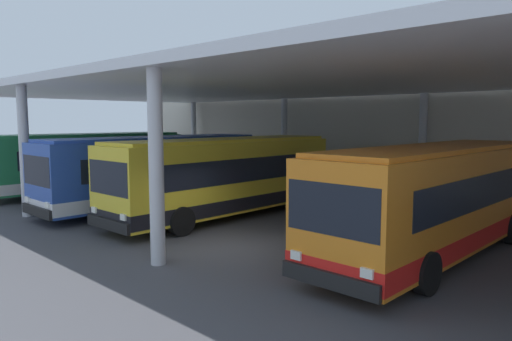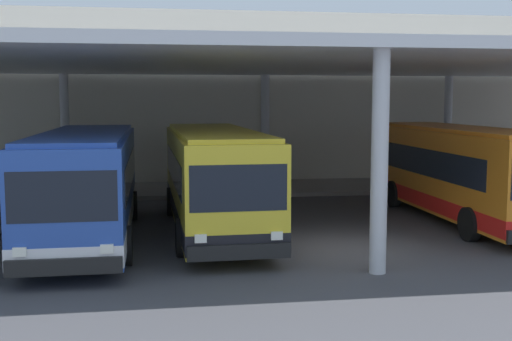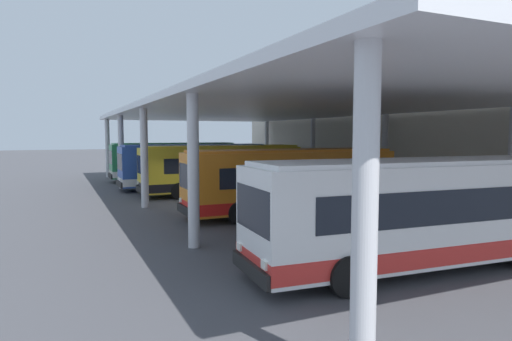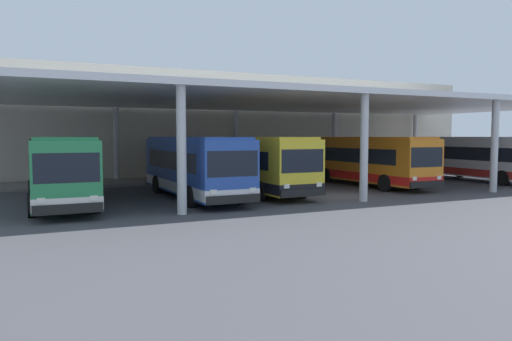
{
  "view_description": "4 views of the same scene",
  "coord_description": "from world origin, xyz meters",
  "px_view_note": "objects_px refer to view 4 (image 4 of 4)",
  "views": [
    {
      "loc": [
        10.63,
        -9.66,
        3.91
      ],
      "look_at": [
        -3.83,
        5.28,
        1.68
      ],
      "focal_mm": 33.22,
      "sensor_mm": 36.0,
      "label": 1
    },
    {
      "loc": [
        -5.13,
        -16.81,
        4.1
      ],
      "look_at": [
        -1.83,
        4.55,
        1.71
      ],
      "focal_mm": 45.16,
      "sensor_mm": 36.0,
      "label": 2
    },
    {
      "loc": [
        23.9,
        -6.72,
        3.88
      ],
      "look_at": [
        0.28,
        3.85,
        1.78
      ],
      "focal_mm": 31.28,
      "sensor_mm": 36.0,
      "label": 3
    },
    {
      "loc": [
        -14.92,
        -21.59,
        3.2
      ],
      "look_at": [
        -3.5,
        2.51,
        1.31
      ],
      "focal_mm": 33.82,
      "sensor_mm": 36.0,
      "label": 4
    }
  ],
  "objects_px": {
    "bus_nearest_bay": "(60,170)",
    "bus_departing": "(478,158)",
    "trash_bin": "(200,171)",
    "bus_middle_bay": "(254,164)",
    "bench_waiting": "(231,170)",
    "bus_second_bay": "(194,166)",
    "bus_far_bay": "(367,160)"
  },
  "relations": [
    {
      "from": "bus_second_bay",
      "to": "trash_bin",
      "type": "distance_m",
      "value": 10.15
    },
    {
      "from": "bus_middle_bay",
      "to": "bus_far_bay",
      "type": "xyz_separation_m",
      "value": [
        8.41,
        0.53,
        0.0
      ]
    },
    {
      "from": "bench_waiting",
      "to": "bus_middle_bay",
      "type": "bearing_deg",
      "value": -104.05
    },
    {
      "from": "bench_waiting",
      "to": "trash_bin",
      "type": "bearing_deg",
      "value": -178.9
    },
    {
      "from": "bus_middle_bay",
      "to": "bus_departing",
      "type": "relative_size",
      "value": 0.99
    },
    {
      "from": "bus_far_bay",
      "to": "bus_departing",
      "type": "height_order",
      "value": "same"
    },
    {
      "from": "bus_far_bay",
      "to": "trash_bin",
      "type": "bearing_deg",
      "value": 136.6
    },
    {
      "from": "bus_far_bay",
      "to": "bench_waiting",
      "type": "bearing_deg",
      "value": 127.12
    },
    {
      "from": "bus_nearest_bay",
      "to": "bus_second_bay",
      "type": "height_order",
      "value": "same"
    },
    {
      "from": "bus_departing",
      "to": "bus_nearest_bay",
      "type": "bearing_deg",
      "value": -179.18
    },
    {
      "from": "bus_nearest_bay",
      "to": "bus_middle_bay",
      "type": "distance_m",
      "value": 10.26
    },
    {
      "from": "bus_middle_bay",
      "to": "bench_waiting",
      "type": "relative_size",
      "value": 5.88
    },
    {
      "from": "bus_middle_bay",
      "to": "bus_far_bay",
      "type": "bearing_deg",
      "value": 3.63
    },
    {
      "from": "bus_second_bay",
      "to": "bus_far_bay",
      "type": "height_order",
      "value": "same"
    },
    {
      "from": "bus_nearest_bay",
      "to": "bus_departing",
      "type": "xyz_separation_m",
      "value": [
        27.9,
        0.4,
        0.0
      ]
    },
    {
      "from": "bus_middle_bay",
      "to": "trash_bin",
      "type": "xyz_separation_m",
      "value": [
        -0.23,
        8.71,
        -0.98
      ]
    },
    {
      "from": "bus_nearest_bay",
      "to": "bus_departing",
      "type": "bearing_deg",
      "value": 0.82
    },
    {
      "from": "bus_far_bay",
      "to": "bus_departing",
      "type": "relative_size",
      "value": 0.99
    },
    {
      "from": "bus_nearest_bay",
      "to": "bus_middle_bay",
      "type": "height_order",
      "value": "same"
    },
    {
      "from": "bus_nearest_bay",
      "to": "bus_middle_bay",
      "type": "xyz_separation_m",
      "value": [
        10.24,
        0.65,
        0.0
      ]
    },
    {
      "from": "bus_departing",
      "to": "trash_bin",
      "type": "bearing_deg",
      "value": 153.41
    },
    {
      "from": "bus_second_bay",
      "to": "bus_departing",
      "type": "xyz_separation_m",
      "value": [
        21.45,
        0.5,
        0.0
      ]
    },
    {
      "from": "bus_far_bay",
      "to": "bus_second_bay",
      "type": "bearing_deg",
      "value": -174.01
    },
    {
      "from": "bench_waiting",
      "to": "bus_nearest_bay",
      "type": "bearing_deg",
      "value": -142.9
    },
    {
      "from": "bus_far_bay",
      "to": "bench_waiting",
      "type": "xyz_separation_m",
      "value": [
        -6.22,
        8.22,
        -0.99
      ]
    },
    {
      "from": "bus_far_bay",
      "to": "bus_departing",
      "type": "distance_m",
      "value": 9.28
    },
    {
      "from": "bus_second_bay",
      "to": "bus_departing",
      "type": "height_order",
      "value": "same"
    },
    {
      "from": "bus_second_bay",
      "to": "trash_bin",
      "type": "xyz_separation_m",
      "value": [
        3.56,
        9.45,
        -0.98
      ]
    },
    {
      "from": "bus_middle_bay",
      "to": "trash_bin",
      "type": "height_order",
      "value": "bus_middle_bay"
    },
    {
      "from": "bus_middle_bay",
      "to": "bench_waiting",
      "type": "height_order",
      "value": "bus_middle_bay"
    },
    {
      "from": "bus_nearest_bay",
      "to": "bus_departing",
      "type": "height_order",
      "value": "same"
    },
    {
      "from": "bench_waiting",
      "to": "trash_bin",
      "type": "height_order",
      "value": "trash_bin"
    }
  ]
}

